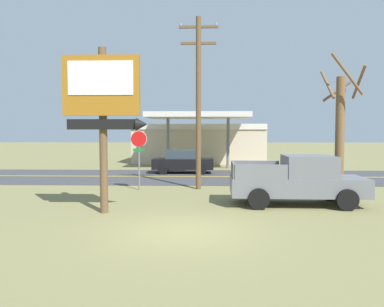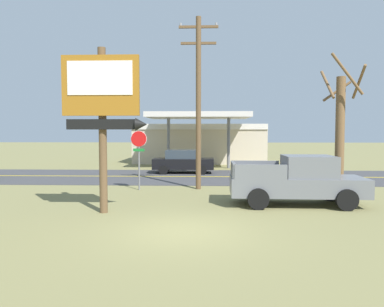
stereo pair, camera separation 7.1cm
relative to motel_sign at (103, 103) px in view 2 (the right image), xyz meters
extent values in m
plane|color=olive|center=(2.90, -2.23, -3.92)|extent=(180.00, 180.00, 0.00)
cube|color=#3D3D3F|center=(2.90, 10.77, -3.91)|extent=(140.00, 8.00, 0.02)
cube|color=gold|center=(2.90, 10.77, -3.89)|extent=(126.00, 0.20, 0.01)
cylinder|color=brown|center=(-0.07, 0.13, -0.99)|extent=(0.28, 0.28, 5.85)
cube|color=#996019|center=(-0.07, -0.05, 0.58)|extent=(2.70, 0.16, 2.09)
cube|color=white|center=(-0.07, -0.14, 0.84)|extent=(2.27, 0.03, 1.17)
cube|color=black|center=(-0.07, -0.05, -0.76)|extent=(2.43, 0.12, 0.36)
cone|color=black|center=(1.35, -0.05, -0.76)|extent=(0.40, 0.44, 0.44)
cylinder|color=slate|center=(0.28, 5.31, -2.82)|extent=(0.08, 0.08, 2.20)
cylinder|color=red|center=(0.28, 5.28, -1.37)|extent=(0.76, 0.03, 0.76)
cylinder|color=white|center=(0.28, 5.30, -1.37)|extent=(0.80, 0.01, 0.80)
cube|color=#19722D|center=(0.28, 5.28, -1.92)|extent=(0.56, 0.03, 0.14)
cylinder|color=brown|center=(3.22, 5.73, 0.37)|extent=(0.26, 0.26, 8.58)
cube|color=brown|center=(3.22, 5.73, 4.16)|extent=(1.96, 0.12, 0.12)
cube|color=brown|center=(3.22, 5.73, 3.36)|extent=(1.77, 0.12, 0.12)
cylinder|color=gray|center=(2.34, 5.73, 4.28)|extent=(0.10, 0.10, 0.14)
cylinder|color=gray|center=(4.10, 5.73, 4.28)|extent=(0.10, 0.10, 0.14)
cylinder|color=brown|center=(9.60, 3.93, -1.24)|extent=(0.40, 0.40, 5.34)
cylinder|color=brown|center=(10.36, 3.88, 1.17)|extent=(0.24, 1.61, 1.34)
cylinder|color=brown|center=(9.63, 4.53, 0.84)|extent=(1.27, 0.19, 0.95)
cylinder|color=brown|center=(8.98, 3.86, 1.08)|extent=(0.28, 1.34, 1.38)
cylinder|color=brown|center=(9.61, 3.26, 1.45)|extent=(1.44, 0.15, 1.81)
cube|color=beige|center=(3.01, 22.64, -2.12)|extent=(12.00, 6.00, 3.60)
cube|color=silver|center=(3.01, 19.59, -0.57)|extent=(12.00, 0.12, 0.50)
cube|color=silver|center=(3.01, 16.64, 0.28)|extent=(8.00, 5.00, 0.40)
cylinder|color=slate|center=(0.61, 16.64, -1.82)|extent=(0.24, 0.24, 4.20)
cylinder|color=slate|center=(5.41, 16.64, -1.82)|extent=(0.24, 0.24, 4.20)
cube|color=slate|center=(7.18, 1.79, -3.16)|extent=(5.25, 2.09, 0.72)
cube|color=slate|center=(7.63, 1.78, -2.38)|extent=(1.94, 1.85, 0.84)
cube|color=#28333D|center=(8.52, 1.76, -2.38)|extent=(0.14, 1.66, 0.71)
cube|color=slate|center=(5.68, 2.75, -2.52)|extent=(1.95, 0.17, 0.56)
cube|color=slate|center=(5.64, 0.91, -2.52)|extent=(1.95, 0.17, 0.56)
cube|color=slate|center=(4.68, 1.85, -2.52)|extent=(0.17, 1.88, 0.56)
cylinder|color=black|center=(8.82, 2.73, -3.52)|extent=(0.81, 0.30, 0.80)
cylinder|color=black|center=(8.77, 0.77, -3.52)|extent=(0.81, 0.30, 0.80)
cylinder|color=black|center=(5.60, 2.81, -3.52)|extent=(0.81, 0.30, 0.80)
cylinder|color=black|center=(5.55, 0.85, -3.52)|extent=(0.81, 0.30, 0.80)
cube|color=black|center=(2.04, 12.77, -3.24)|extent=(4.20, 1.76, 0.72)
cube|color=#2D3842|center=(1.89, 12.77, -2.58)|extent=(2.10, 1.56, 0.60)
cylinder|color=black|center=(3.34, 13.65, -3.60)|extent=(0.64, 0.24, 0.64)
cylinder|color=black|center=(3.34, 11.89, -3.60)|extent=(0.64, 0.24, 0.64)
cylinder|color=black|center=(0.74, 13.65, -3.60)|extent=(0.64, 0.24, 0.64)
cylinder|color=black|center=(0.74, 11.89, -3.60)|extent=(0.64, 0.24, 0.64)
camera|label=1|loc=(3.51, -12.85, -1.02)|focal=34.55mm
camera|label=2|loc=(3.58, -12.84, -1.02)|focal=34.55mm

